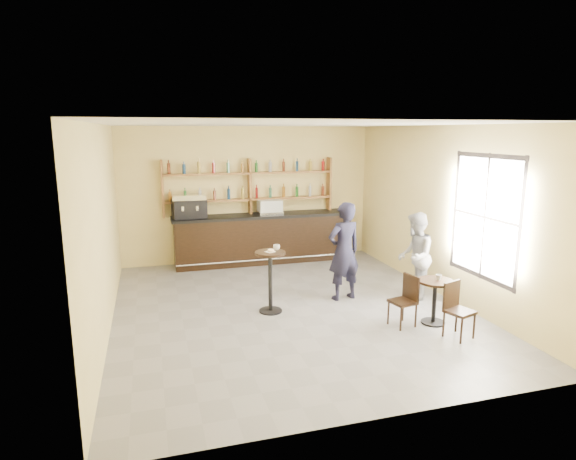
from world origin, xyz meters
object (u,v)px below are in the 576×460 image
object	(u,v)px
chair_west	(403,301)
pedestal_table	(270,282)
pastry_case	(270,207)
cafe_table	(434,302)
chair_south	(460,311)
espresso_machine	(189,206)
patron_second	(415,256)
bar_counter	(264,238)
man_main	(344,251)

from	to	relation	value
chair_west	pedestal_table	bearing A→B (deg)	-133.78
pastry_case	pedestal_table	distance (m)	3.41
pedestal_table	cafe_table	bearing A→B (deg)	-26.95
cafe_table	chair_south	distance (m)	0.61
espresso_machine	patron_second	distance (m)	5.09
bar_counter	pedestal_table	distance (m)	3.28
espresso_machine	chair_south	bearing A→B (deg)	-60.60
man_main	cafe_table	size ratio (longest dim) A/B	2.50
man_main	chair_south	distance (m)	2.39
chair_south	patron_second	distance (m)	1.81
bar_counter	chair_south	distance (m)	5.38
cafe_table	patron_second	world-z (taller)	patron_second
chair_south	espresso_machine	bearing A→B (deg)	106.07
pedestal_table	bar_counter	bearing A→B (deg)	78.57
espresso_machine	chair_west	distance (m)	5.41
espresso_machine	cafe_table	xyz separation A→B (m)	(3.51, -4.46, -1.06)
pastry_case	pedestal_table	bearing A→B (deg)	-110.87
man_main	cafe_table	world-z (taller)	man_main
patron_second	pedestal_table	bearing A→B (deg)	-58.81
pastry_case	patron_second	xyz separation A→B (m)	(1.94, -3.31, -0.51)
chair_west	espresso_machine	bearing A→B (deg)	-157.64
cafe_table	espresso_machine	bearing A→B (deg)	128.25
pastry_case	chair_west	distance (m)	4.63
espresso_machine	cafe_table	distance (m)	5.77
pedestal_table	man_main	world-z (taller)	man_main
patron_second	cafe_table	bearing A→B (deg)	18.51
pedestal_table	chair_west	distance (m)	2.23
espresso_machine	patron_second	xyz separation A→B (m)	(3.81, -3.31, -0.61)
cafe_table	patron_second	size ratio (longest dim) A/B	0.45
espresso_machine	man_main	world-z (taller)	man_main
espresso_machine	chair_west	xyz separation A→B (m)	(2.96, -4.41, -1.01)
bar_counter	pedestal_table	world-z (taller)	bar_counter
cafe_table	patron_second	bearing A→B (deg)	75.44
chair_west	chair_south	distance (m)	0.88
espresso_machine	pastry_case	bearing A→B (deg)	-5.78
pastry_case	chair_south	xyz separation A→B (m)	(1.69, -5.06, -0.90)
bar_counter	cafe_table	distance (m)	4.81
pastry_case	chair_west	world-z (taller)	pastry_case
bar_counter	pedestal_table	size ratio (longest dim) A/B	3.99
chair_south	man_main	bearing A→B (deg)	96.79
chair_south	chair_west	bearing A→B (deg)	113.61
pastry_case	patron_second	world-z (taller)	patron_second
man_main	chair_south	size ratio (longest dim) A/B	2.15
espresso_machine	pedestal_table	xyz separation A→B (m)	(1.08, -3.22, -0.89)
bar_counter	chair_south	world-z (taller)	bar_counter
cafe_table	pastry_case	bearing A→B (deg)	110.18
espresso_machine	pastry_case	size ratio (longest dim) A/B	1.32
pastry_case	chair_west	size ratio (longest dim) A/B	0.67
espresso_machine	chair_west	world-z (taller)	espresso_machine
espresso_machine	cafe_table	world-z (taller)	espresso_machine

